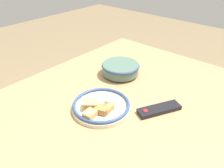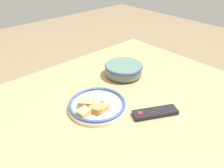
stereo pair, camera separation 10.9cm
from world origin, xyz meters
name	(u,v)px [view 2 (the right image)]	position (x,y,z in m)	size (l,w,h in m)	color
dining_table	(113,116)	(0.00, 0.00, 0.67)	(1.37, 1.03, 0.75)	tan
noodle_bowl	(124,69)	(-0.22, -0.15, 0.79)	(0.21, 0.21, 0.07)	#4C6B5B
food_plate	(97,105)	(0.08, -0.02, 0.77)	(0.26, 0.26, 0.05)	beige
tv_remote	(155,113)	(-0.08, 0.18, 0.76)	(0.20, 0.14, 0.02)	black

